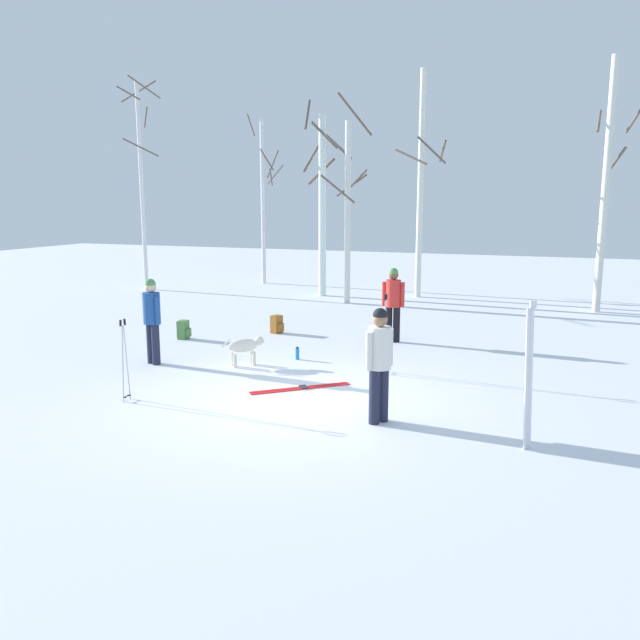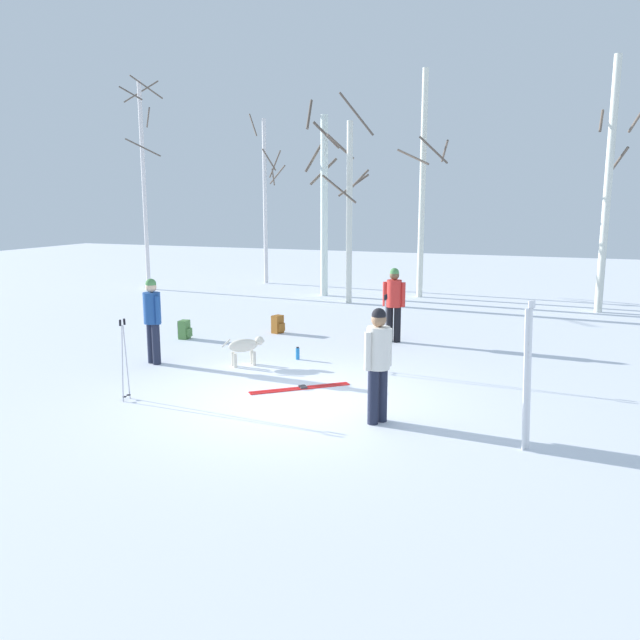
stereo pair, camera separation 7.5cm
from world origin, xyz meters
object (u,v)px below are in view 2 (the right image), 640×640
at_px(ski_pair_lying_0, 300,388).
at_px(birch_tree_5, 609,184).
at_px(ski_poles_0, 385,332).
at_px(person_2, 378,358).
at_px(birch_tree_2, 324,200).
at_px(birch_tree_4, 423,184).
at_px(backpack_0, 185,330).
at_px(water_bottle_0, 298,353).
at_px(birch_tree_3, 350,209).
at_px(dog, 245,346).
at_px(backpack_1, 278,324).
at_px(ski_pair_planted_0, 527,377).
at_px(person_1, 152,315).
at_px(person_0, 394,300).
at_px(birch_tree_0, 144,180).
at_px(birch_tree_1, 266,198).
at_px(ski_poles_1, 124,357).

distance_m(ski_pair_lying_0, birch_tree_5, 12.09).
bearing_deg(ski_poles_0, person_2, -76.74).
distance_m(birch_tree_2, birch_tree_4, 3.30).
bearing_deg(birch_tree_4, birch_tree_5, -10.85).
height_order(ski_pair_lying_0, backpack_0, backpack_0).
distance_m(water_bottle_0, birch_tree_3, 8.03).
bearing_deg(person_2, birch_tree_4, 99.58).
bearing_deg(dog, backpack_1, 103.24).
xyz_separation_m(ski_poles_0, birch_tree_4, (-1.48, 9.84, 2.95)).
relative_size(person_2, ski_pair_lying_0, 1.16).
xyz_separation_m(ski_pair_planted_0, birch_tree_2, (-7.35, 12.04, 2.24)).
relative_size(person_1, water_bottle_0, 6.52).
distance_m(backpack_0, birch_tree_2, 8.30).
distance_m(person_0, birch_tree_0, 12.34).
distance_m(ski_pair_lying_0, birch_tree_2, 11.55).
bearing_deg(birch_tree_0, person_1, -53.80).
distance_m(person_1, birch_tree_2, 10.20).
height_order(ski_pair_planted_0, birch_tree_1, birch_tree_1).
bearing_deg(person_0, water_bottle_0, -121.04).
relative_size(ski_poles_0, birch_tree_0, 0.20).
bearing_deg(ski_pair_lying_0, person_0, 82.68).
bearing_deg(dog, birch_tree_5, 53.71).
bearing_deg(birch_tree_2, backpack_1, -79.49).
height_order(birch_tree_3, birch_tree_4, birch_tree_4).
distance_m(ski_poles_1, birch_tree_0, 14.07).
bearing_deg(birch_tree_0, person_0, -27.17).
distance_m(person_2, ski_pair_planted_0, 2.12).
bearing_deg(birch_tree_1, person_0, -49.41).
bearing_deg(birch_tree_5, person_0, -127.14).
relative_size(ski_pair_planted_0, birch_tree_4, 0.27).
bearing_deg(birch_tree_1, birch_tree_4, -12.99).
relative_size(backpack_0, backpack_1, 1.00).
xyz_separation_m(birch_tree_2, birch_tree_5, (8.68, -0.20, 0.43)).
bearing_deg(backpack_1, dog, -76.76).
xyz_separation_m(person_2, birch_tree_2, (-5.26, 11.70, 2.25)).
distance_m(person_0, person_2, 5.56).
bearing_deg(birch_tree_3, person_0, -61.21).
relative_size(person_0, person_1, 1.00).
distance_m(ski_pair_lying_0, birch_tree_3, 10.00).
bearing_deg(ski_pair_planted_0, person_2, 170.72).
distance_m(ski_poles_1, birch_tree_3, 11.14).
height_order(ski_pair_lying_0, backpack_1, backpack_1).
distance_m(ski_pair_lying_0, ski_poles_0, 2.04).
distance_m(birch_tree_1, birch_tree_3, 5.83).
height_order(ski_pair_lying_0, birch_tree_4, birch_tree_4).
distance_m(person_2, water_bottle_0, 4.13).
relative_size(ski_poles_1, water_bottle_0, 5.14).
height_order(person_2, birch_tree_4, birch_tree_4).
bearing_deg(person_0, birch_tree_1, 130.59).
relative_size(person_2, birch_tree_3, 0.27).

